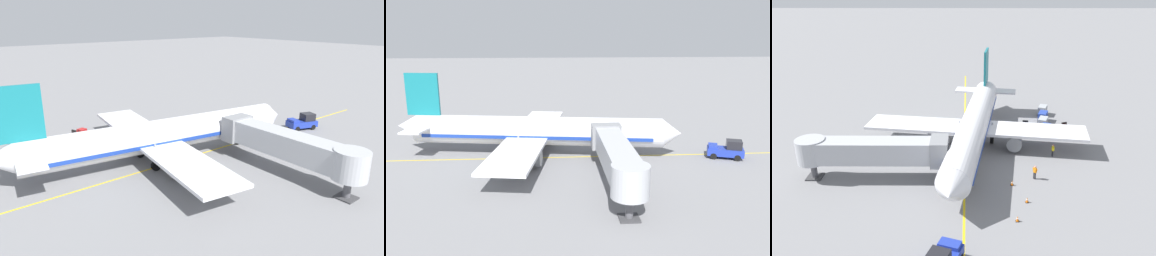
% 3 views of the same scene
% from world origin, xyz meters
% --- Properties ---
extents(ground_plane, '(400.00, 400.00, 0.00)m').
position_xyz_m(ground_plane, '(0.00, 0.00, 0.00)').
color(ground_plane, slate).
extents(gate_lead_in_line, '(0.24, 80.00, 0.01)m').
position_xyz_m(gate_lead_in_line, '(0.00, 0.00, 0.00)').
color(gate_lead_in_line, gold).
rests_on(gate_lead_in_line, ground).
extents(parked_airliner, '(30.44, 37.29, 10.63)m').
position_xyz_m(parked_airliner, '(-1.29, -1.14, 3.19)').
color(parked_airliner, silver).
rests_on(parked_airliner, ground).
extents(jet_bridge, '(17.46, 3.50, 4.98)m').
position_xyz_m(jet_bridge, '(10.57, 7.53, 3.46)').
color(jet_bridge, '#A8AAAF').
rests_on(jet_bridge, ground).
extents(pushback_tractor, '(3.56, 4.88, 2.40)m').
position_xyz_m(pushback_tractor, '(1.75, 23.28, 1.10)').
color(pushback_tractor, '#1E339E').
rests_on(pushback_tractor, ground).
extents(baggage_tug_lead, '(1.96, 2.75, 1.62)m').
position_xyz_m(baggage_tug_lead, '(-15.05, -5.86, 0.71)').
color(baggage_tug_lead, '#B21E1E').
rests_on(baggage_tug_lead, ground).
extents(baggage_tug_trailing, '(1.65, 2.67, 1.62)m').
position_xyz_m(baggage_tug_trailing, '(-9.00, -6.58, 0.71)').
color(baggage_tug_trailing, navy).
rests_on(baggage_tug_trailing, ground).
extents(baggage_cart_front, '(2.00, 2.95, 1.58)m').
position_xyz_m(baggage_cart_front, '(-11.88, -5.53, 0.95)').
color(baggage_cart_front, '#4C4C51').
rests_on(baggage_cart_front, ground).
extents(baggage_cart_second_in_train, '(2.00, 2.95, 1.58)m').
position_xyz_m(baggage_cart_second_in_train, '(-12.00, -8.52, 0.95)').
color(baggage_cart_second_in_train, '#4C4C51').
rests_on(baggage_cart_second_in_train, ground).
extents(baggage_cart_third_in_train, '(2.00, 2.95, 1.58)m').
position_xyz_m(baggage_cart_third_in_train, '(-12.46, -11.17, 0.95)').
color(baggage_cart_third_in_train, '#4C4C51').
rests_on(baggage_cart_third_in_train, ground).
extents(baggage_cart_tail_end, '(2.00, 2.95, 1.58)m').
position_xyz_m(baggage_cart_tail_end, '(-12.96, -14.24, 0.95)').
color(baggage_cart_tail_end, '#4C4C51').
rests_on(baggage_cart_tail_end, ground).
extents(ground_crew_wing_walker, '(0.56, 0.59, 1.69)m').
position_xyz_m(ground_crew_wing_walker, '(-8.22, 7.74, 0.95)').
color(ground_crew_wing_walker, '#232328').
rests_on(ground_crew_wing_walker, ground).
extents(ground_crew_loader, '(0.31, 0.73, 1.69)m').
position_xyz_m(ground_crew_loader, '(-11.51, 1.67, 0.95)').
color(ground_crew_loader, '#232328').
rests_on(ground_crew_loader, ground).
extents(safety_cone_nose_left, '(0.36, 0.36, 0.59)m').
position_xyz_m(safety_cone_nose_left, '(-6.63, 12.84, 0.29)').
color(safety_cone_nose_left, black).
rests_on(safety_cone_nose_left, ground).
extents(safety_cone_nose_right, '(0.36, 0.36, 0.59)m').
position_xyz_m(safety_cone_nose_right, '(-5.45, 9.24, 0.29)').
color(safety_cone_nose_right, black).
rests_on(safety_cone_nose_right, ground).
extents(safety_cone_wing_tip, '(0.36, 0.36, 0.59)m').
position_xyz_m(safety_cone_wing_tip, '(-5.22, 16.26, 0.29)').
color(safety_cone_wing_tip, black).
rests_on(safety_cone_wing_tip, ground).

